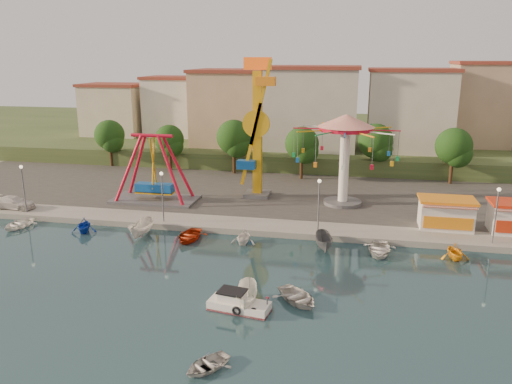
% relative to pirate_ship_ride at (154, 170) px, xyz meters
% --- Properties ---
extents(ground, '(200.00, 200.00, 0.00)m').
position_rel_pirate_ship_ride_xyz_m(ground, '(11.81, -20.01, -4.39)').
color(ground, '#122B33').
rests_on(ground, ground).
extents(quay_deck, '(200.00, 100.00, 0.60)m').
position_rel_pirate_ship_ride_xyz_m(quay_deck, '(11.81, 41.99, -4.09)').
color(quay_deck, '#9E998E').
rests_on(quay_deck, ground).
extents(asphalt_pad, '(90.00, 28.00, 0.01)m').
position_rel_pirate_ship_ride_xyz_m(asphalt_pad, '(11.81, 9.99, -3.79)').
color(asphalt_pad, '#4C4944').
rests_on(asphalt_pad, quay_deck).
extents(hill_terrace, '(200.00, 60.00, 3.00)m').
position_rel_pirate_ship_ride_xyz_m(hill_terrace, '(11.81, 46.99, -2.89)').
color(hill_terrace, '#384C26').
rests_on(hill_terrace, ground).
extents(pirate_ship_ride, '(10.00, 5.00, 8.00)m').
position_rel_pirate_ship_ride_xyz_m(pirate_ship_ride, '(0.00, 0.00, 0.00)').
color(pirate_ship_ride, '#59595E').
rests_on(pirate_ship_ride, quay_deck).
extents(kamikaze_tower, '(3.85, 3.10, 16.50)m').
position_rel_pirate_ship_ride_xyz_m(kamikaze_tower, '(11.66, 4.09, 4.20)').
color(kamikaze_tower, '#59595E').
rests_on(kamikaze_tower, quay_deck).
extents(wave_swinger, '(11.60, 11.60, 10.40)m').
position_rel_pirate_ship_ride_xyz_m(wave_swinger, '(21.88, 2.99, 3.80)').
color(wave_swinger, '#59595E').
rests_on(wave_swinger, quay_deck).
extents(booth_left, '(5.40, 3.78, 3.08)m').
position_rel_pirate_ship_ride_xyz_m(booth_left, '(32.18, -3.52, -2.23)').
color(booth_left, white).
rests_on(booth_left, quay_deck).
extents(lamp_post_0, '(0.14, 0.14, 5.00)m').
position_rel_pirate_ship_ride_xyz_m(lamp_post_0, '(-12.19, -7.01, -1.29)').
color(lamp_post_0, '#59595E').
rests_on(lamp_post_0, quay_deck).
extents(lamp_post_1, '(0.14, 0.14, 5.00)m').
position_rel_pirate_ship_ride_xyz_m(lamp_post_1, '(3.81, -7.01, -1.29)').
color(lamp_post_1, '#59595E').
rests_on(lamp_post_1, quay_deck).
extents(lamp_post_2, '(0.14, 0.14, 5.00)m').
position_rel_pirate_ship_ride_xyz_m(lamp_post_2, '(19.81, -7.01, -1.29)').
color(lamp_post_2, '#59595E').
rests_on(lamp_post_2, quay_deck).
extents(lamp_post_3, '(0.14, 0.14, 5.00)m').
position_rel_pirate_ship_ride_xyz_m(lamp_post_3, '(35.81, -7.01, -1.29)').
color(lamp_post_3, '#59595E').
rests_on(lamp_post_3, quay_deck).
extents(tree_0, '(4.60, 4.60, 7.19)m').
position_rel_pirate_ship_ride_xyz_m(tree_0, '(-14.19, 16.97, 1.08)').
color(tree_0, '#382314').
rests_on(tree_0, quay_deck).
extents(tree_1, '(4.35, 4.35, 6.80)m').
position_rel_pirate_ship_ride_xyz_m(tree_1, '(-4.19, 16.23, 0.81)').
color(tree_1, '#382314').
rests_on(tree_1, quay_deck).
extents(tree_2, '(5.02, 5.02, 7.85)m').
position_rel_pirate_ship_ride_xyz_m(tree_2, '(5.81, 15.80, 1.52)').
color(tree_2, '#382314').
rests_on(tree_2, quay_deck).
extents(tree_3, '(4.68, 4.68, 7.32)m').
position_rel_pirate_ship_ride_xyz_m(tree_3, '(15.81, 14.36, 1.16)').
color(tree_3, '#382314').
rests_on(tree_3, quay_deck).
extents(tree_4, '(4.86, 4.86, 7.60)m').
position_rel_pirate_ship_ride_xyz_m(tree_4, '(25.81, 17.35, 1.35)').
color(tree_4, '#382314').
rests_on(tree_4, quay_deck).
extents(tree_5, '(4.83, 4.83, 7.54)m').
position_rel_pirate_ship_ride_xyz_m(tree_5, '(35.81, 15.53, 1.31)').
color(tree_5, '#382314').
rests_on(tree_5, quay_deck).
extents(building_0, '(9.26, 9.53, 11.87)m').
position_rel_pirate_ship_ride_xyz_m(building_0, '(-21.56, 26.06, 4.54)').
color(building_0, beige).
rests_on(building_0, hill_terrace).
extents(building_1, '(12.33, 9.01, 8.63)m').
position_rel_pirate_ship_ride_xyz_m(building_1, '(-9.52, 31.38, 2.92)').
color(building_1, silver).
rests_on(building_1, hill_terrace).
extents(building_2, '(11.95, 9.28, 11.23)m').
position_rel_pirate_ship_ride_xyz_m(building_2, '(3.62, 31.95, 4.22)').
color(building_2, tan).
rests_on(building_2, hill_terrace).
extents(building_3, '(12.59, 10.50, 9.20)m').
position_rel_pirate_ship_ride_xyz_m(building_3, '(17.41, 28.80, 3.20)').
color(building_3, beige).
rests_on(building_3, hill_terrace).
extents(building_4, '(10.75, 9.23, 9.24)m').
position_rel_pirate_ship_ride_xyz_m(building_4, '(30.88, 32.20, 3.22)').
color(building_4, beige).
rests_on(building_4, hill_terrace).
extents(building_5, '(12.77, 10.96, 11.21)m').
position_rel_pirate_ship_ride_xyz_m(building_5, '(44.18, 30.33, 4.21)').
color(building_5, tan).
rests_on(building_5, hill_terrace).
extents(cabin_motorboat, '(4.53, 2.30, 1.52)m').
position_rel_pirate_ship_ride_xyz_m(cabin_motorboat, '(15.44, -22.71, -3.99)').
color(cabin_motorboat, white).
rests_on(cabin_motorboat, ground).
extents(rowboat_a, '(4.66, 4.75, 0.81)m').
position_rel_pirate_ship_ride_xyz_m(rowboat_a, '(19.45, -20.77, -3.99)').
color(rowboat_a, silver).
rests_on(rowboat_a, ground).
extents(rowboat_b, '(3.37, 3.59, 0.61)m').
position_rel_pirate_ship_ride_xyz_m(rowboat_b, '(15.29, -29.77, -4.09)').
color(rowboat_b, beige).
rests_on(rowboat_b, ground).
extents(skiff, '(1.92, 4.09, 1.52)m').
position_rel_pirate_ship_ride_xyz_m(skiff, '(15.96, -22.04, -3.63)').
color(skiff, white).
rests_on(skiff, ground).
extents(van, '(4.78, 2.01, 1.38)m').
position_rel_pirate_ship_ride_xyz_m(van, '(-14.40, -6.01, -3.11)').
color(van, silver).
rests_on(van, quay_deck).
extents(moored_boat_0, '(3.13, 4.05, 0.77)m').
position_rel_pirate_ship_ride_xyz_m(moored_boat_0, '(-10.97, -10.21, -4.01)').
color(moored_boat_0, white).
rests_on(moored_boat_0, ground).
extents(moored_boat_1, '(3.25, 3.50, 1.52)m').
position_rel_pirate_ship_ride_xyz_m(moored_boat_1, '(-3.46, -10.21, -3.63)').
color(moored_boat_1, '#143BB1').
rests_on(moored_boat_1, ground).
extents(moored_boat_2, '(1.79, 4.27, 1.62)m').
position_rel_pirate_ship_ride_xyz_m(moored_boat_2, '(2.76, -10.21, -3.58)').
color(moored_boat_2, beige).
rests_on(moored_boat_2, ground).
extents(moored_boat_3, '(3.10, 4.19, 0.84)m').
position_rel_pirate_ship_ride_xyz_m(moored_boat_3, '(7.64, -10.21, -3.97)').
color(moored_boat_3, '#B72E0E').
rests_on(moored_boat_3, ground).
extents(moored_boat_4, '(2.52, 2.89, 1.46)m').
position_rel_pirate_ship_ride_xyz_m(moored_boat_4, '(13.06, -10.21, -3.66)').
color(moored_boat_4, white).
rests_on(moored_boat_4, ground).
extents(moored_boat_5, '(2.17, 4.17, 1.53)m').
position_rel_pirate_ship_ride_xyz_m(moored_boat_5, '(20.64, -10.21, -3.63)').
color(moored_boat_5, '#58595D').
rests_on(moored_boat_5, ground).
extents(moored_boat_6, '(3.32, 4.42, 0.87)m').
position_rel_pirate_ship_ride_xyz_m(moored_boat_6, '(25.57, -10.21, -3.96)').
color(moored_boat_6, silver).
rests_on(moored_boat_6, ground).
extents(moored_boat_7, '(2.95, 3.24, 1.48)m').
position_rel_pirate_ship_ride_xyz_m(moored_boat_7, '(32.02, -10.21, -3.66)').
color(moored_boat_7, '#FFA716').
rests_on(moored_boat_7, ground).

